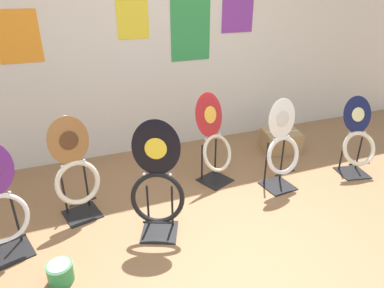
{
  "coord_description": "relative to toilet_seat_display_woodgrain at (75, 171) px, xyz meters",
  "views": [
    {
      "loc": [
        -1.05,
        -1.47,
        1.8
      ],
      "look_at": [
        -0.06,
        1.03,
        0.55
      ],
      "focal_mm": 32.0,
      "sensor_mm": 36.0,
      "label": 1
    }
  ],
  "objects": [
    {
      "name": "toilet_seat_display_woodgrain",
      "position": [
        0.0,
        0.0,
        0.0
      ],
      "size": [
        0.39,
        0.34,
        0.89
      ],
      "color": "black",
      "rests_on": "ground_plane"
    },
    {
      "name": "ground_plane",
      "position": [
        1.04,
        -1.14,
        -0.43
      ],
      "size": [
        14.0,
        14.0,
        0.0
      ],
      "primitive_type": "plane",
      "color": "#8E6642"
    },
    {
      "name": "toilet_seat_display_crimson_swirl",
      "position": [
        1.3,
        0.12,
        0.02
      ],
      "size": [
        0.44,
        0.4,
        0.9
      ],
      "color": "black",
      "rests_on": "ground_plane"
    },
    {
      "name": "toilet_seat_display_white_plain",
      "position": [
        1.84,
        -0.24,
        0.0
      ],
      "size": [
        0.38,
        0.3,
        0.88
      ],
      "color": "black",
      "rests_on": "ground_plane"
    },
    {
      "name": "paint_can",
      "position": [
        -0.2,
        -0.71,
        -0.35
      ],
      "size": [
        0.17,
        0.17,
        0.14
      ],
      "color": "#2D8E4C",
      "rests_on": "ground_plane"
    },
    {
      "name": "storage_box",
      "position": [
        2.34,
        0.44,
        -0.31
      ],
      "size": [
        0.48,
        0.43,
        0.24
      ],
      "color": "#A37F51",
      "rests_on": "ground_plane"
    },
    {
      "name": "toilet_seat_display_navy_moon",
      "position": [
        2.72,
        -0.29,
        -0.07
      ],
      "size": [
        0.39,
        0.38,
        0.8
      ],
      "color": "black",
      "rests_on": "ground_plane"
    },
    {
      "name": "toilet_seat_display_jazz_black",
      "position": [
        0.55,
        -0.48,
        0.03
      ],
      "size": [
        0.43,
        0.37,
        0.96
      ],
      "color": "black",
      "rests_on": "ground_plane"
    },
    {
      "name": "wall_back",
      "position": [
        1.04,
        1.1,
        0.87
      ],
      "size": [
        8.0,
        0.07,
        2.6
      ],
      "color": "silver",
      "rests_on": "ground_plane"
    }
  ]
}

